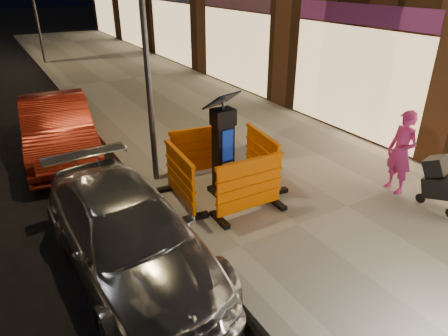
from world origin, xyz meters
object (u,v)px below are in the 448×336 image
barrier_back (201,151)px  parking_kiosk (223,147)px  barrier_kerbside (180,179)px  barrier_bldgside (262,158)px  barrier_front (250,187)px  car_red (63,155)px  car_silver (133,267)px  stroller (445,185)px  man (401,152)px

barrier_back → parking_kiosk: bearing=-80.8°
parking_kiosk → barrier_kerbside: (-0.95, 0.00, -0.44)m
barrier_back → barrier_bldgside: same height
barrier_front → barrier_back: (0.00, 1.90, 0.00)m
barrier_kerbside → car_red: 4.32m
barrier_front → car_silver: (-2.37, -0.21, -0.70)m
car_red → stroller: bearing=-43.2°
parking_kiosk → car_red: (-2.45, 3.99, -1.14)m
barrier_front → barrier_kerbside: (-0.95, 0.95, 0.00)m
car_silver → car_red: size_ratio=0.99×
barrier_back → car_silver: 3.25m
barrier_bldgside → car_silver: 3.58m
barrier_front → barrier_back: size_ratio=1.00×
stroller → car_red: bearing=118.5°
barrier_front → stroller: barrier_front is taller
parking_kiosk → car_silver: bearing=-147.6°
barrier_kerbside → man: size_ratio=0.83×
barrier_back → barrier_kerbside: size_ratio=1.00×
parking_kiosk → barrier_back: 1.05m
car_red → stroller: size_ratio=4.65×
parking_kiosk → barrier_bldgside: parking_kiosk is taller
car_silver → man: size_ratio=2.61×
car_red → man: size_ratio=2.62×
barrier_back → stroller: (3.30, -3.61, -0.07)m
barrier_back → car_red: (-2.45, 3.04, -0.70)m
parking_kiosk → barrier_bldgside: (0.95, 0.00, -0.44)m
barrier_bldgside → stroller: (2.35, -2.66, -0.07)m
man → stroller: man is taller
parking_kiosk → man: (3.10, -1.76, -0.14)m
barrier_back → stroller: 4.89m
car_silver → barrier_kerbside: bearing=37.1°
barrier_front → car_red: (-2.45, 4.94, -0.70)m
barrier_back → car_silver: (-2.37, -2.11, -0.70)m
parking_kiosk → car_red: 4.82m
barrier_kerbside → car_silver: size_ratio=0.32×
barrier_front → stroller: (3.30, -1.71, -0.07)m
barrier_front → barrier_kerbside: bearing=136.2°
barrier_bldgside → man: (2.15, -1.76, 0.30)m
barrier_front → barrier_kerbside: 1.34m
barrier_front → car_red: barrier_front is taller
barrier_back → barrier_bldgside: (0.95, -0.95, 0.00)m
barrier_front → car_silver: size_ratio=0.32×
barrier_front → man: bearing=-13.3°
parking_kiosk → barrier_kerbside: size_ratio=1.40×
barrier_bldgside → stroller: bearing=-130.2°
barrier_kerbside → stroller: (4.25, -2.66, -0.07)m
man → stroller: size_ratio=1.77×
car_silver → stroller: stroller is taller
barrier_back → barrier_bldgside: bearing=-35.8°
car_silver → car_red: bearing=88.7°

